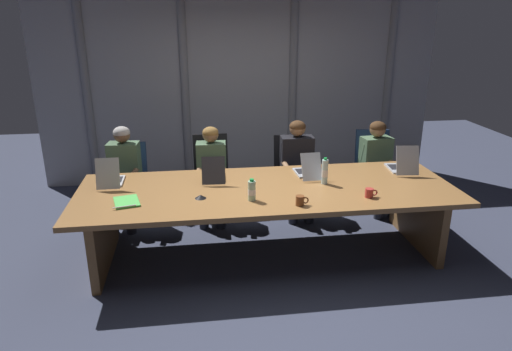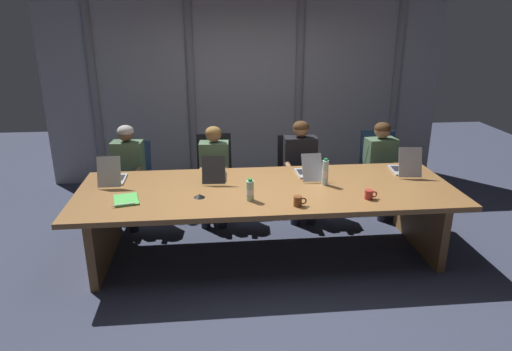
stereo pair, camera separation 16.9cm
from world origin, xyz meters
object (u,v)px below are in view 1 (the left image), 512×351
(laptop_right_mid, at_px, (402,166))
(spiral_notepad, at_px, (127,202))
(office_chair_center, at_px, (292,183))
(laptop_left_end, at_px, (111,179))
(office_chair_right_mid, at_px, (372,178))
(water_bottle_primary, at_px, (252,191))
(laptop_center, at_px, (307,171))
(laptop_left_mid, at_px, (214,175))
(office_chair_left_mid, at_px, (213,185))
(coffee_mug_far, at_px, (300,201))
(office_chair_left_end, at_px, (129,191))
(person_left_mid, at_px, (211,169))
(water_bottle_secondary, at_px, (325,172))
(conference_mic_left_side, at_px, (201,197))
(person_right_mid, at_px, (379,160))
(person_center, at_px, (298,162))
(coffee_mug_near, at_px, (370,193))

(laptop_right_mid, distance_m, spiral_notepad, 2.99)
(office_chair_center, height_order, spiral_notepad, office_chair_center)
(laptop_left_end, xyz_separation_m, office_chair_right_mid, (3.18, 0.82, -0.44))
(water_bottle_primary, bearing_deg, laptop_center, 41.98)
(laptop_left_mid, relative_size, spiral_notepad, 1.21)
(office_chair_left_mid, xyz_separation_m, coffee_mug_far, (0.74, -1.62, 0.42))
(laptop_left_end, height_order, office_chair_left_end, laptop_left_end)
(laptop_left_mid, xyz_separation_m, office_chair_left_mid, (0.02, 0.83, -0.43))
(person_left_mid, relative_size, spiral_notepad, 3.30)
(water_bottle_secondary, bearing_deg, office_chair_right_mid, 48.07)
(water_bottle_secondary, bearing_deg, conference_mic_left_side, -169.85)
(laptop_center, relative_size, conference_mic_left_side, 4.24)
(person_left_mid, bearing_deg, person_right_mid, 94.02)
(conference_mic_left_side, distance_m, spiral_notepad, 0.69)
(person_left_mid, bearing_deg, office_chair_right_mid, 98.39)
(office_chair_right_mid, bearing_deg, laptop_left_end, -66.15)
(office_chair_left_mid, relative_size, person_right_mid, 0.86)
(laptop_left_end, xyz_separation_m, person_left_mid, (1.06, 0.65, -0.15))
(office_chair_right_mid, xyz_separation_m, person_center, (-1.05, -0.16, 0.31))
(person_right_mid, relative_size, coffee_mug_far, 9.31)
(office_chair_left_end, height_order, person_right_mid, person_right_mid)
(spiral_notepad, bearing_deg, person_left_mid, 41.09)
(office_chair_left_mid, height_order, person_right_mid, person_right_mid)
(laptop_right_mid, bearing_deg, office_chair_left_end, 80.50)
(office_chair_left_mid, bearing_deg, office_chair_center, 87.18)
(office_chair_center, distance_m, water_bottle_secondary, 1.21)
(laptop_right_mid, bearing_deg, laptop_left_mid, 95.37)
(office_chair_left_end, distance_m, person_left_mid, 1.07)
(office_chair_left_mid, relative_size, office_chair_center, 1.05)
(laptop_left_mid, xyz_separation_m, office_chair_right_mid, (2.12, 0.83, -0.43))
(laptop_right_mid, xyz_separation_m, office_chair_center, (-1.07, 0.82, -0.45))
(office_chair_right_mid, distance_m, person_right_mid, 0.34)
(coffee_mug_far, bearing_deg, water_bottle_secondary, 54.38)
(office_chair_left_end, height_order, coffee_mug_near, office_chair_left_end)
(office_chair_center, bearing_deg, conference_mic_left_side, -39.08)
(person_left_mid, bearing_deg, office_chair_left_mid, 178.81)
(laptop_center, distance_m, office_chair_center, 0.93)
(person_left_mid, bearing_deg, conference_mic_left_side, -3.64)
(laptop_left_mid, bearing_deg, laptop_right_mid, -86.71)
(laptop_right_mid, xyz_separation_m, person_center, (-1.04, 0.66, -0.12))
(person_left_mid, bearing_deg, laptop_right_mid, 76.61)
(office_chair_left_mid, height_order, coffee_mug_near, office_chair_left_mid)
(office_chair_left_mid, bearing_deg, spiral_notepad, -35.25)
(laptop_left_mid, bearing_deg, person_left_mid, 3.04)
(office_chair_center, xyz_separation_m, person_left_mid, (-1.03, -0.16, 0.30))
(laptop_right_mid, bearing_deg, office_chair_center, 57.75)
(laptop_left_end, height_order, coffee_mug_far, laptop_left_end)
(water_bottle_primary, bearing_deg, laptop_right_mid, 19.19)
(laptop_left_end, distance_m, coffee_mug_near, 2.62)
(laptop_left_mid, distance_m, person_left_mid, 0.68)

